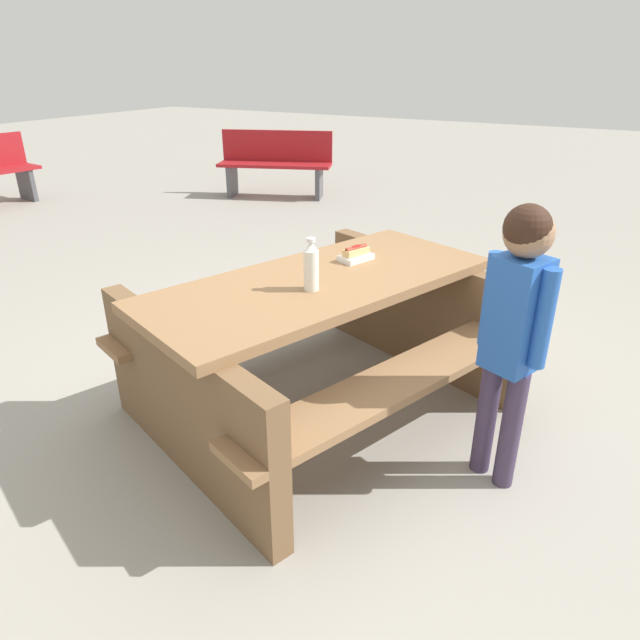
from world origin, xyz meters
The scene contains 6 objects.
ground_plane centered at (0.00, 0.00, 0.00)m, with size 30.00×30.00×0.00m, color gray.
picnic_table centered at (0.00, 0.00, 0.44)m, with size 2.17×1.93×0.75m.
soda_bottle centered at (-0.15, -0.04, 0.87)m, with size 0.07×0.07×0.25m.
hotdog_tray centered at (0.34, -0.03, 0.78)m, with size 0.21×0.17×0.08m.
child_in_coat centered at (-0.10, -0.95, 0.80)m, with size 0.23×0.29×1.26m.
park_bench_mid centered at (4.20, 3.07, 0.45)m, with size 0.92×1.54×0.85m.
Camera 1 is at (-2.27, -1.29, 1.74)m, focal length 31.77 mm.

